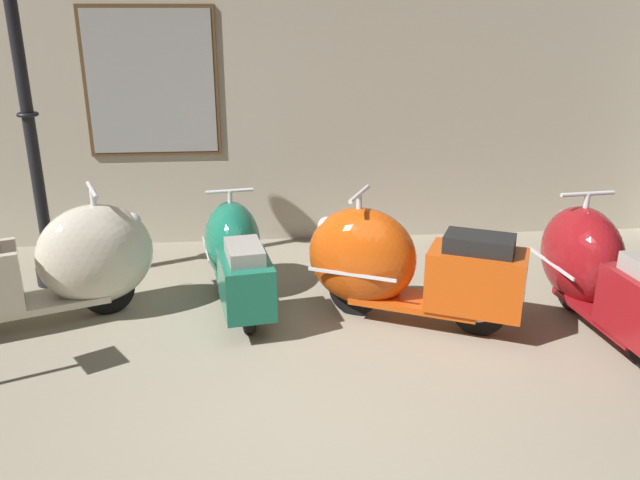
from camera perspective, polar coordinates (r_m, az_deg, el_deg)
ground_plane at (r=4.39m, az=0.58°, el=-15.23°), size 60.00×60.00×0.00m
showroom_back_wall at (r=7.19m, az=-1.02°, el=14.73°), size 18.00×0.63×3.78m
scooter_0 at (r=5.79m, az=-22.17°, el=-2.01°), size 1.93×1.15×1.14m
scooter_1 at (r=5.82m, az=-7.45°, el=-1.29°), size 0.71×1.65×0.98m
scooter_2 at (r=5.41m, az=6.70°, el=-2.22°), size 1.86×1.25×1.11m
scooter_3 at (r=5.75m, az=23.61°, el=-2.58°), size 0.67×1.82×1.09m
lamppost at (r=6.36m, az=-24.87°, el=12.47°), size 0.33×0.33×3.15m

